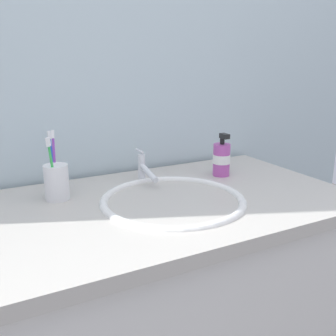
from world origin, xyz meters
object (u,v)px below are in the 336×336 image
Objects in this scene: soap_dispenser at (222,159)px; faucet at (144,169)px; toothbrush_blue at (53,159)px; toothbrush_purple at (54,159)px; toothbrush_cup at (57,182)px; toothbrush_green at (52,165)px.

faucet is at bearing 168.38° from soap_dispenser.
toothbrush_blue is (-0.28, 0.02, 0.06)m from faucet.
toothbrush_purple is at bearing 179.45° from faucet.
soap_dispenser is (0.55, -0.07, -0.05)m from toothbrush_blue.
toothbrush_cup is at bearing -174.07° from faucet.
toothbrush_cup is 0.56m from soap_dispenser.
soap_dispenser is at bearing -7.47° from toothbrush_blue.
soap_dispenser is (0.27, -0.06, 0.01)m from faucet.
toothbrush_green is 0.06m from toothbrush_purple.
faucet is at bearing -3.48° from toothbrush_blue.
toothbrush_purple is at bearing -84.63° from toothbrush_blue.
faucet is 0.31m from toothbrush_green.
toothbrush_green is (-0.30, -0.05, 0.06)m from faucet.
toothbrush_cup is at bearing 57.45° from toothbrush_green.
faucet is 0.82× the size of toothbrush_green.
toothbrush_blue is at bearing 85.44° from toothbrush_cup.
soap_dispenser reaches higher than faucet.
toothbrush_cup is 0.06m from toothbrush_green.
faucet is 0.81× the size of toothbrush_blue.
faucet is at bearing -0.55° from toothbrush_purple.
toothbrush_green reaches higher than faucet.
faucet is 0.27m from soap_dispenser.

